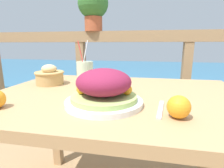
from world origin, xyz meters
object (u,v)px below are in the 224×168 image
salad_plate (104,89)px  potted_plant (93,6)px  drink_glass (85,75)px  bread_basket (50,76)px

salad_plate → potted_plant: (-0.30, 0.89, 0.48)m
drink_glass → bread_basket: bearing=170.1°
salad_plate → potted_plant: bearing=108.6°
salad_plate → drink_glass: drink_glass is taller
drink_glass → potted_plant: potted_plant is taller
bread_basket → drink_glass: bearing=-9.9°
salad_plate → bread_basket: (-0.39, 0.28, -0.01)m
salad_plate → potted_plant: potted_plant is taller
bread_basket → potted_plant: potted_plant is taller
salad_plate → drink_glass: (-0.16, 0.24, 0.01)m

